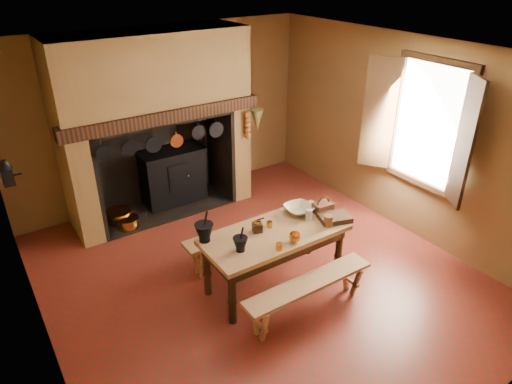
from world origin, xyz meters
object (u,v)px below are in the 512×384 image
Objects in this scene: iron_range at (173,175)px; bench_front at (308,290)px; mixing_bowl at (299,209)px; wicker_basket at (323,207)px; coffee_grinder at (257,227)px; work_table at (275,241)px.

bench_front is (0.12, -3.35, -0.14)m from iron_range.
wicker_basket is (0.25, -0.17, 0.03)m from mixing_bowl.
bench_front is 9.57× the size of coffee_grinder.
bench_front is 0.94m from coffee_grinder.
wicker_basket is at bearing 4.04° from work_table.
work_table is at bearing -87.42° from iron_range.
iron_range is 2.58m from coffee_grinder.
coffee_grinder is 0.47× the size of mixing_bowl.
work_table is 7.15× the size of wicker_basket.
mixing_bowl is 0.31m from wicker_basket.
work_table is 0.72m from bench_front.
work_table is 1.07× the size of bench_front.
iron_range reaches higher than bench_front.
iron_range is 9.31× the size of coffee_grinder.
wicker_basket is (0.91, -2.64, 0.36)m from iron_range.
bench_front is 1.13m from mixing_bowl.
iron_range is 2.82m from wicker_basket.
work_table is 4.87× the size of mixing_bowl.
work_table is 10.29× the size of coffee_grinder.
bench_front is at bearing -121.13° from mixing_bowl.
iron_range reaches higher than mixing_bowl.
iron_range is at bearing 104.83° from mixing_bowl.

